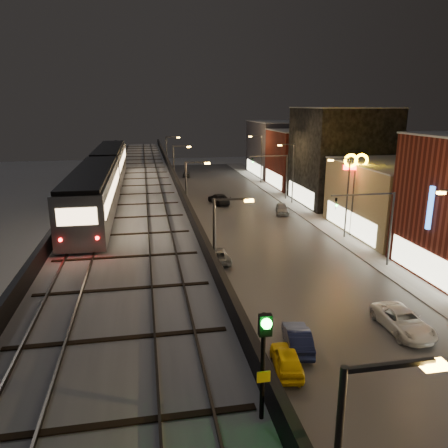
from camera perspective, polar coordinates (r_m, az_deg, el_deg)
road_surface at (r=51.40m, az=3.89°, el=-1.07°), size 17.00×120.00×0.06m
sidewalk_right at (r=54.65m, az=14.11°, el=-0.46°), size 4.00×120.00×0.14m
under_viaduct_pavement at (r=49.92m, az=-11.32°, el=-1.84°), size 11.00×120.00×0.06m
elevated_viaduct at (r=45.49m, az=-11.73°, el=3.73°), size 9.00×100.00×6.30m
viaduct_trackbed at (r=45.47m, az=-11.79°, el=4.71°), size 8.40×100.00×0.32m
viaduct_parapet_streetside at (r=45.51m, az=-6.31°, el=5.55°), size 0.30×100.00×1.10m
viaduct_parapet_far at (r=45.74m, az=-17.28°, el=5.00°), size 0.30×100.00×1.10m
building_c at (r=54.23m, az=21.95°, el=3.12°), size 12.20×15.20×8.16m
building_d at (r=67.64m, az=15.04°, el=8.51°), size 12.20×13.20×14.16m
building_e at (r=80.66m, az=10.71°, el=8.37°), size 12.20×12.20×10.16m
building_f at (r=93.73m, az=7.65°, el=9.74°), size 12.20×16.20×11.16m
streetlight_left_1 at (r=27.72m, az=-0.71°, el=-4.24°), size 2.57×0.28×9.00m
streetlight_left_2 at (r=44.94m, az=-4.59°, el=3.37°), size 2.57×0.28×9.00m
streetlight_right_2 at (r=49.64m, az=15.56°, el=4.00°), size 2.56×0.28×9.00m
streetlight_left_3 at (r=62.60m, az=-6.32°, el=6.73°), size 2.57×0.28×9.00m
streetlight_right_3 at (r=66.05m, az=8.80°, el=7.09°), size 2.56×0.28×9.00m
streetlight_left_4 at (r=80.41m, az=-7.29°, el=8.60°), size 2.57×0.28×9.00m
streetlight_right_4 at (r=83.12m, az=4.74°, el=8.89°), size 2.56×0.28×9.00m
traffic_light_rig_a at (r=41.64m, az=19.69°, el=0.50°), size 6.10×0.34×7.00m
traffic_light_rig_b at (r=68.69m, az=7.26°, el=6.84°), size 6.10×0.34×7.00m
subway_train at (r=41.73m, az=-15.46°, el=6.25°), size 2.88×34.76×3.44m
rail_signal at (r=11.21m, az=5.27°, el=-15.65°), size 0.35×0.43×3.03m
car_taxi at (r=25.94m, az=8.19°, el=-17.17°), size 2.12×4.03×1.31m
car_near_white at (r=27.96m, az=9.56°, el=-14.58°), size 2.14×4.32×1.36m
car_mid_silver at (r=41.59m, az=-0.95°, el=-4.18°), size 2.26×4.59×1.25m
car_mid_dark at (r=65.72m, az=-0.67°, el=3.27°), size 2.97×5.57×1.54m
car_far_white at (r=91.32m, az=-4.96°, el=6.55°), size 1.89×3.87×1.27m
car_onc_dark at (r=31.71m, az=22.32°, el=-11.74°), size 2.37×5.11×1.42m
car_onc_red at (r=60.23m, az=7.59°, el=1.95°), size 2.60×4.38×1.40m
sign_mcdonalds at (r=50.32m, az=16.78°, el=6.72°), size 2.79×0.55×9.38m
sign_carwash at (r=39.53m, az=26.08°, el=0.96°), size 1.58×0.35×8.20m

